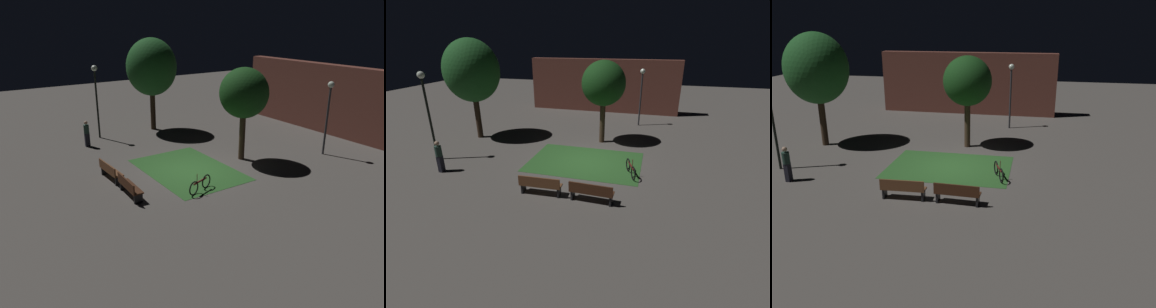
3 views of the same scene
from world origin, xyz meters
TOP-DOWN VIEW (x-y plane):
  - ground_plane at (0.00, 0.00)m, footprint 60.00×60.00m
  - grass_lawn at (-0.13, -0.03)m, footprint 5.94×4.13m
  - bench_path_side at (-1.10, -3.89)m, footprint 1.82×0.56m
  - bench_front_right at (1.10, -3.89)m, footprint 1.82×0.54m
  - tree_back_left at (0.13, 3.35)m, footprint 2.64×2.64m
  - tree_near_wall at (-7.97, 2.10)m, footprint 3.42×3.42m
  - lamp_post_plaza_west at (-8.07, -1.84)m, footprint 0.36×0.36m
  - lamp_post_path_center at (2.13, 7.84)m, footprint 0.36×0.36m
  - bicycle at (2.39, -0.99)m, footprint 0.62×1.55m
  - pedestrian at (-6.74, -3.11)m, footprint 0.32×0.32m
  - building_wall_backdrop at (-1.46, 11.73)m, footprint 13.23×0.80m

SIDE VIEW (x-z plane):
  - ground_plane at x=0.00m, z-range 0.00..0.00m
  - grass_lawn at x=-0.13m, z-range 0.00..0.01m
  - bicycle at x=2.39m, z-range -0.12..0.81m
  - bench_path_side at x=-1.10m, z-range 0.04..0.92m
  - bench_front_right at x=1.10m, z-range 0.04..0.92m
  - pedestrian at x=-6.74m, z-range 0.05..1.66m
  - building_wall_backdrop at x=-1.46m, z-range 0.00..4.58m
  - lamp_post_path_center at x=2.13m, z-range 0.79..4.99m
  - lamp_post_plaza_west at x=-8.07m, z-range 0.83..5.52m
  - tree_back_left at x=0.13m, z-range 1.14..6.20m
  - tree_near_wall at x=-7.97m, z-range 1.18..7.44m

